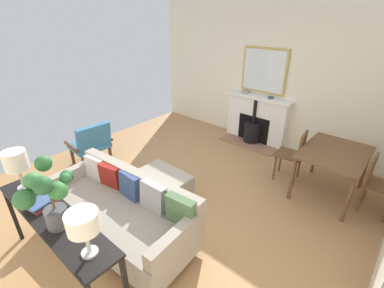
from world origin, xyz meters
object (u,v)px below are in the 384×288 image
at_px(mantel_bowl_far, 271,97).
at_px(sofa, 121,211).
at_px(fireplace, 256,122).
at_px(book_stack, 41,203).
at_px(table_lamp_near_end, 16,161).
at_px(dining_table, 334,157).
at_px(mantel_bowl_near, 245,92).
at_px(table_lamp_far_end, 83,223).
at_px(potted_plant, 47,193).
at_px(dining_chair_by_back_wall, 375,180).
at_px(console_table, 54,222).
at_px(ottoman, 163,184).
at_px(armchair_accent, 91,142).
at_px(dining_chair_near_fireplace, 295,152).

relative_size(mantel_bowl_far, sofa, 0.05).
distance_m(fireplace, book_stack, 4.31).
distance_m(table_lamp_near_end, dining_table, 4.12).
xyz_separation_m(mantel_bowl_near, table_lamp_far_end, (4.32, 1.14, 0.09)).
xyz_separation_m(potted_plant, dining_chair_by_back_wall, (-3.37, 2.08, -0.68)).
height_order(mantel_bowl_far, sofa, mantel_bowl_far).
relative_size(potted_plant, dining_table, 0.58).
xyz_separation_m(fireplace, potted_plant, (4.33, 0.29, 0.73)).
distance_m(book_stack, dining_chair_by_back_wall, 4.16).
bearing_deg(console_table, ottoman, -174.28).
height_order(potted_plant, dining_chair_by_back_wall, potted_plant).
bearing_deg(book_stack, armchair_accent, -132.10).
bearing_deg(dining_chair_by_back_wall, console_table, -34.12).
height_order(fireplace, table_lamp_near_end, table_lamp_near_end).
bearing_deg(table_lamp_near_end, dining_chair_near_fireplace, 151.43).
relative_size(mantel_bowl_far, ottoman, 0.14).
xyz_separation_m(mantel_bowl_near, mantel_bowl_far, (0.00, 0.59, -0.00)).
xyz_separation_m(armchair_accent, table_lamp_far_end, (1.43, 2.50, 0.64)).
height_order(table_lamp_far_end, book_stack, table_lamp_far_end).
bearing_deg(dining_table, table_lamp_near_end, -35.62).
relative_size(sofa, table_lamp_near_end, 4.45).
bearing_deg(table_lamp_near_end, mantel_bowl_far, 169.03).
xyz_separation_m(armchair_accent, book_stack, (1.43, 1.58, 0.35)).
xyz_separation_m(mantel_bowl_near, sofa, (3.57, 0.44, -0.67)).
relative_size(dining_table, dining_chair_near_fireplace, 1.26).
xyz_separation_m(table_lamp_near_end, dining_table, (-3.32, 2.38, -0.48)).
xyz_separation_m(console_table, dining_chair_by_back_wall, (-3.33, 2.25, -0.21)).
relative_size(ottoman, armchair_accent, 0.95).
bearing_deg(table_lamp_near_end, fireplace, 172.25).
bearing_deg(dining_chair_near_fireplace, sofa, -23.51).
relative_size(potted_plant, dining_chair_by_back_wall, 0.77).
relative_size(mantel_bowl_far, dining_table, 0.10).
bearing_deg(sofa, fireplace, -178.25).
bearing_deg(dining_table, dining_chair_by_back_wall, 90.42).
bearing_deg(dining_chair_by_back_wall, fireplace, -112.12).
xyz_separation_m(ottoman, potted_plant, (1.64, 0.34, 0.92)).
relative_size(sofa, console_table, 1.12).
xyz_separation_m(console_table, table_lamp_near_end, (0.00, -0.69, 0.44)).
distance_m(table_lamp_near_end, dining_chair_near_fireplace, 3.84).
height_order(dining_chair_near_fireplace, dining_chair_by_back_wall, dining_chair_near_fireplace).
relative_size(mantel_bowl_near, dining_chair_near_fireplace, 0.18).
distance_m(ottoman, dining_table, 2.56).
bearing_deg(armchair_accent, dining_table, 118.50).
distance_m(fireplace, sofa, 3.54).
bearing_deg(potted_plant, console_table, -102.86).
distance_m(console_table, dining_chair_by_back_wall, 4.02).
height_order(armchair_accent, potted_plant, potted_plant).
xyz_separation_m(ottoman, dining_table, (-1.73, 1.85, 0.41)).
bearing_deg(table_lamp_far_end, ottoman, -151.89).
relative_size(fireplace, mantel_bowl_far, 12.26).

